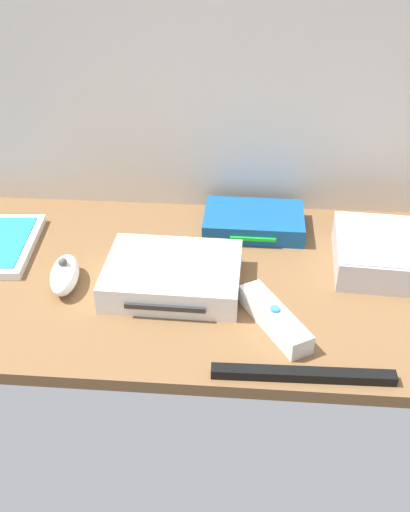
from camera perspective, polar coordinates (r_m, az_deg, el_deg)
ground_plane at (r=95.57cm, az=0.00°, el=-2.49°), size 100.00×48.00×2.00cm
back_wall at (r=104.20cm, az=1.12°, el=20.75°), size 110.00×1.20×64.00cm
game_console at (r=91.62cm, az=-3.16°, el=-1.88°), size 21.34×16.86×4.40cm
mini_computer at (r=100.58cm, az=17.44°, el=0.32°), size 18.06×18.06×5.30cm
network_router at (r=106.85cm, az=4.80°, el=3.42°), size 18.13×12.54×3.40cm
remote_wand at (r=84.88cm, az=6.79°, el=-6.07°), size 10.68×14.55×3.40cm
remote_nunchuk at (r=94.53cm, az=-13.59°, el=-1.78°), size 5.75×10.52×5.10cm
sensor_bar at (r=78.24cm, az=9.58°, el=-11.38°), size 24.03×2.30×1.40cm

